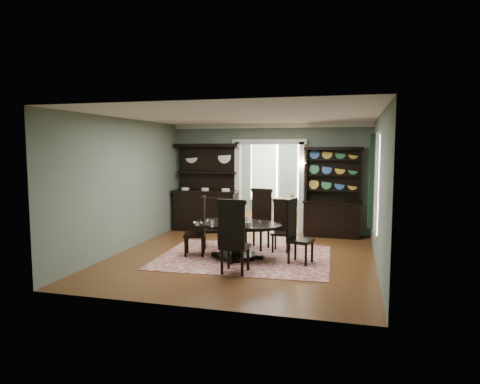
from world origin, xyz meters
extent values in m
cube|color=brown|center=(0.00, 0.00, -0.01)|extent=(5.50, 6.00, 0.01)
cube|color=silver|center=(0.00, 0.00, 3.00)|extent=(5.50, 6.00, 0.01)
cube|color=slate|center=(-2.75, 0.00, 1.50)|extent=(0.01, 6.00, 3.00)
cube|color=slate|center=(2.75, 0.00, 1.50)|extent=(0.01, 6.00, 3.00)
cube|color=slate|center=(0.00, -3.00, 1.50)|extent=(5.50, 0.01, 3.00)
cube|color=slate|center=(-1.83, 3.00, 1.50)|extent=(1.85, 0.01, 3.00)
cube|color=slate|center=(1.83, 3.00, 1.50)|extent=(1.85, 0.01, 3.00)
cube|color=slate|center=(0.00, 3.00, 2.75)|extent=(1.80, 0.01, 0.50)
cube|color=silver|center=(0.00, 2.95, 2.94)|extent=(5.50, 0.10, 0.12)
cube|color=brown|center=(0.00, 4.75, -0.01)|extent=(3.50, 3.50, 0.01)
cube|color=silver|center=(0.00, 4.75, 3.00)|extent=(3.50, 3.50, 0.01)
cube|color=slate|center=(-1.75, 4.75, 1.50)|extent=(0.01, 3.50, 3.00)
cube|color=slate|center=(1.75, 4.75, 1.50)|extent=(0.01, 3.50, 3.00)
cube|color=slate|center=(0.00, 6.50, 1.50)|extent=(3.50, 0.01, 3.00)
cube|color=silver|center=(-0.85, 6.45, 1.55)|extent=(1.05, 0.06, 2.20)
cube|color=silver|center=(0.85, 6.45, 1.55)|extent=(1.05, 0.06, 2.20)
cube|color=silver|center=(-0.90, 3.00, 1.25)|extent=(0.14, 0.25, 2.50)
cube|color=silver|center=(0.90, 3.00, 1.25)|extent=(0.14, 0.25, 2.50)
cube|color=silver|center=(0.00, 3.00, 2.50)|extent=(2.08, 0.25, 0.14)
cube|color=white|center=(2.74, 0.60, 1.60)|extent=(0.02, 1.10, 2.00)
cube|color=silver|center=(2.73, 0.60, 1.60)|extent=(0.01, 1.22, 2.12)
cube|color=black|center=(2.65, 1.28, 1.60)|extent=(0.10, 0.35, 2.10)
cube|color=#B36C2F|center=(0.95, 2.92, 1.85)|extent=(0.08, 0.05, 0.18)
sphere|color=#FFD88C|center=(0.85, 2.77, 1.93)|extent=(0.07, 0.07, 0.07)
sphere|color=#FFD88C|center=(1.05, 2.77, 1.93)|extent=(0.07, 0.07, 0.07)
cube|color=maroon|center=(0.05, 0.00, 0.01)|extent=(3.71, 2.97, 0.01)
ellipsoid|color=black|center=(-0.08, -0.10, 0.74)|extent=(2.07, 1.45, 0.05)
cylinder|color=black|center=(-0.08, -0.10, 0.70)|extent=(1.99, 1.99, 0.03)
cylinder|color=black|center=(-0.08, -0.10, 0.39)|extent=(0.24, 0.24, 0.67)
cylinder|color=black|center=(-0.08, -0.10, 0.05)|extent=(0.85, 0.85, 0.10)
cylinder|color=silver|center=(-0.17, -0.18, 0.79)|extent=(0.30, 0.30, 0.05)
cube|color=black|center=(-0.90, 0.63, 0.42)|extent=(0.53, 0.52, 0.05)
cube|color=black|center=(-0.97, 0.80, 0.78)|extent=(0.41, 0.19, 0.70)
cube|color=black|center=(-0.97, 0.80, 1.14)|extent=(0.45, 0.22, 0.07)
cylinder|color=black|center=(-1.00, 0.42, 0.21)|extent=(0.05, 0.05, 0.42)
cylinder|color=black|center=(-0.69, 0.54, 0.21)|extent=(0.05, 0.05, 0.42)
cylinder|color=black|center=(-1.11, 0.73, 0.21)|extent=(0.05, 0.05, 0.42)
cylinder|color=black|center=(-0.81, 0.84, 0.21)|extent=(0.05, 0.05, 0.42)
cube|color=black|center=(0.15, 0.81, 0.49)|extent=(0.60, 0.59, 0.06)
cube|color=black|center=(0.20, 1.02, 0.92)|extent=(0.49, 0.18, 0.84)
cube|color=black|center=(0.20, 1.02, 1.35)|extent=(0.54, 0.21, 0.09)
cylinder|color=black|center=(-0.09, 0.68, 0.25)|extent=(0.05, 0.05, 0.49)
cylinder|color=black|center=(0.28, 0.58, 0.25)|extent=(0.05, 0.05, 0.49)
cylinder|color=black|center=(0.01, 1.05, 0.25)|extent=(0.05, 0.05, 0.49)
cylinder|color=black|center=(0.38, 0.95, 0.25)|extent=(0.05, 0.05, 0.49)
cube|color=black|center=(0.73, 0.70, 0.42)|extent=(0.42, 0.41, 0.05)
cube|color=black|center=(0.73, 0.88, 0.78)|extent=(0.42, 0.05, 0.71)
cube|color=black|center=(0.73, 0.88, 1.14)|extent=(0.45, 0.07, 0.07)
cylinder|color=black|center=(0.56, 0.53, 0.21)|extent=(0.05, 0.05, 0.42)
cylinder|color=black|center=(0.89, 0.53, 0.21)|extent=(0.05, 0.05, 0.42)
cylinder|color=black|center=(0.57, 0.86, 0.21)|extent=(0.05, 0.05, 0.42)
cylinder|color=black|center=(0.89, 0.86, 0.21)|extent=(0.05, 0.05, 0.42)
cube|color=black|center=(-1.04, -0.12, 0.46)|extent=(0.54, 0.56, 0.06)
cube|color=black|center=(-0.84, -0.07, 0.86)|extent=(0.17, 0.46, 0.78)
cube|color=black|center=(-0.84, -0.07, 1.26)|extent=(0.20, 0.50, 0.08)
cylinder|color=black|center=(-1.26, 0.00, 0.23)|extent=(0.05, 0.05, 0.46)
cylinder|color=black|center=(-1.16, -0.34, 0.23)|extent=(0.05, 0.05, 0.46)
cylinder|color=black|center=(-0.91, 0.10, 0.23)|extent=(0.05, 0.05, 0.46)
cylinder|color=black|center=(-0.81, -0.25, 0.23)|extent=(0.05, 0.05, 0.46)
cube|color=black|center=(1.27, -0.17, 0.47)|extent=(0.55, 0.56, 0.06)
cube|color=black|center=(1.07, -0.12, 0.87)|extent=(0.16, 0.46, 0.79)
cube|color=black|center=(1.07, -0.12, 1.28)|extent=(0.19, 0.51, 0.08)
cylinder|color=black|center=(1.40, -0.39, 0.23)|extent=(0.05, 0.05, 0.47)
cylinder|color=black|center=(1.49, -0.04, 0.23)|extent=(0.05, 0.05, 0.47)
cylinder|color=black|center=(1.04, -0.30, 0.23)|extent=(0.05, 0.05, 0.47)
cylinder|color=black|center=(1.13, 0.05, 0.23)|extent=(0.05, 0.05, 0.47)
cube|color=black|center=(0.16, -1.15, 0.50)|extent=(0.52, 0.50, 0.07)
cube|color=black|center=(0.15, -1.36, 0.94)|extent=(0.50, 0.07, 0.85)
cube|color=black|center=(0.15, -1.36, 1.37)|extent=(0.55, 0.10, 0.09)
cylinder|color=black|center=(0.37, -0.96, 0.25)|extent=(0.05, 0.05, 0.50)
cylinder|color=black|center=(-0.03, -0.94, 0.25)|extent=(0.05, 0.05, 0.50)
cylinder|color=black|center=(0.35, -1.35, 0.25)|extent=(0.05, 0.05, 0.50)
cylinder|color=black|center=(-0.04, -1.33, 0.25)|extent=(0.05, 0.05, 0.50)
cube|color=black|center=(-1.76, 2.67, 0.55)|extent=(1.77, 0.64, 1.10)
cube|color=black|center=(-1.76, 2.67, 1.12)|extent=(1.88, 0.70, 0.05)
cube|color=black|center=(-1.76, 2.91, 1.78)|extent=(1.76, 0.12, 1.29)
cube|color=black|center=(-1.76, 2.80, 1.64)|extent=(1.71, 0.34, 0.04)
cube|color=black|center=(-1.76, 2.78, 2.41)|extent=(1.87, 0.42, 0.09)
cube|color=black|center=(1.75, 2.70, 0.45)|extent=(1.43, 0.55, 0.91)
cube|color=black|center=(1.75, 2.70, 0.92)|extent=(1.53, 0.60, 0.04)
cube|color=black|center=(1.75, 2.90, 1.62)|extent=(1.42, 0.10, 1.37)
cube|color=black|center=(1.06, 2.80, 1.62)|extent=(0.06, 0.26, 1.42)
cube|color=black|center=(2.44, 2.80, 1.62)|extent=(0.06, 0.26, 1.42)
cube|color=black|center=(1.75, 2.78, 2.33)|extent=(1.53, 0.37, 0.08)
cube|color=black|center=(1.75, 2.80, 1.21)|extent=(1.42, 0.31, 0.03)
cube|color=black|center=(1.75, 2.80, 1.62)|extent=(1.42, 0.31, 0.03)
cube|color=black|center=(1.75, 2.80, 2.02)|extent=(1.42, 0.31, 0.03)
cylinder|color=#563618|center=(0.03, 4.85, 0.71)|extent=(0.79, 0.79, 0.04)
cylinder|color=#563618|center=(0.03, 4.85, 0.36)|extent=(0.10, 0.10, 0.69)
cylinder|color=#563618|center=(0.03, 4.85, 0.03)|extent=(0.43, 0.43, 0.06)
cylinder|color=#563618|center=(-0.70, 4.98, 0.41)|extent=(0.36, 0.36, 0.04)
cube|color=#563618|center=(-0.53, 5.00, 0.64)|extent=(0.06, 0.33, 0.45)
cylinder|color=#563618|center=(-0.84, 5.09, 0.20)|extent=(0.03, 0.03, 0.41)
cylinder|color=#563618|center=(-0.81, 4.84, 0.20)|extent=(0.03, 0.03, 0.41)
cylinder|color=#563618|center=(-0.58, 5.12, 0.20)|extent=(0.03, 0.03, 0.41)
cylinder|color=#563618|center=(-0.56, 4.87, 0.20)|extent=(0.03, 0.03, 0.41)
cylinder|color=#563618|center=(0.59, 4.58, 0.43)|extent=(0.38, 0.38, 0.04)
cube|color=#563618|center=(0.44, 4.52, 0.66)|extent=(0.15, 0.33, 0.47)
cylinder|color=#563618|center=(0.77, 4.51, 0.21)|extent=(0.03, 0.03, 0.43)
cylinder|color=#563618|center=(0.67, 4.75, 0.21)|extent=(0.03, 0.03, 0.43)
cylinder|color=#563618|center=(0.52, 4.41, 0.21)|extent=(0.03, 0.03, 0.43)
cylinder|color=#563618|center=(0.42, 4.65, 0.21)|extent=(0.03, 0.03, 0.43)
camera|label=1|loc=(2.26, -8.69, 2.33)|focal=32.00mm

